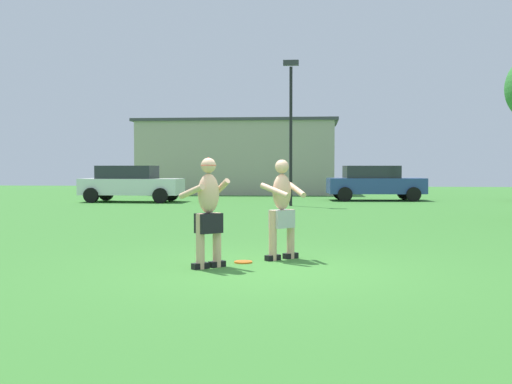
{
  "coord_description": "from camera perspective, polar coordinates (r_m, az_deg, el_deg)",
  "views": [
    {
      "loc": [
        0.76,
        -9.18,
        1.52
      ],
      "look_at": [
        -0.34,
        2.04,
        1.07
      ],
      "focal_mm": 43.96,
      "sensor_mm": 36.0,
      "label": 1
    }
  ],
  "objects": [
    {
      "name": "car_white_mid_lot",
      "position": [
        27.79,
        -11.32,
        0.81
      ],
      "size": [
        4.33,
        2.08,
        1.58
      ],
      "color": "white",
      "rests_on": "ground_plane"
    },
    {
      "name": "player_with_cap",
      "position": [
        9.43,
        -4.36,
        -1.41
      ],
      "size": [
        0.81,
        0.76,
        1.67
      ],
      "color": "black",
      "rests_on": "ground_plane"
    },
    {
      "name": "frisbee",
      "position": [
        10.0,
        -1.17,
        -6.39
      ],
      "size": [
        0.29,
        0.29,
        0.03
      ],
      "primitive_type": "cylinder",
      "color": "orange",
      "rests_on": "ground_plane"
    },
    {
      "name": "lamp_post",
      "position": [
        24.57,
        3.19,
        6.85
      ],
      "size": [
        0.6,
        0.24,
        5.66
      ],
      "color": "black",
      "rests_on": "ground_plane"
    },
    {
      "name": "ground_plane",
      "position": [
        9.34,
        0.88,
        -7.09
      ],
      "size": [
        80.0,
        80.0,
        0.0
      ],
      "primitive_type": "plane",
      "color": "#38752D"
    },
    {
      "name": "outbuilding_behind_lot",
      "position": [
        36.18,
        -1.56,
        3.19
      ],
      "size": [
        11.23,
        5.62,
        4.16
      ],
      "color": "#B2A893",
      "rests_on": "ground_plane"
    },
    {
      "name": "car_blue_far_end",
      "position": [
        28.89,
        10.72,
        0.87
      ],
      "size": [
        4.44,
        2.34,
        1.58
      ],
      "color": "#2D478C",
      "rests_on": "ground_plane"
    },
    {
      "name": "player_in_gray",
      "position": [
        10.27,
        2.39,
        -1.39
      ],
      "size": [
        0.77,
        0.8,
        1.64
      ],
      "color": "black",
      "rests_on": "ground_plane"
    }
  ]
}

